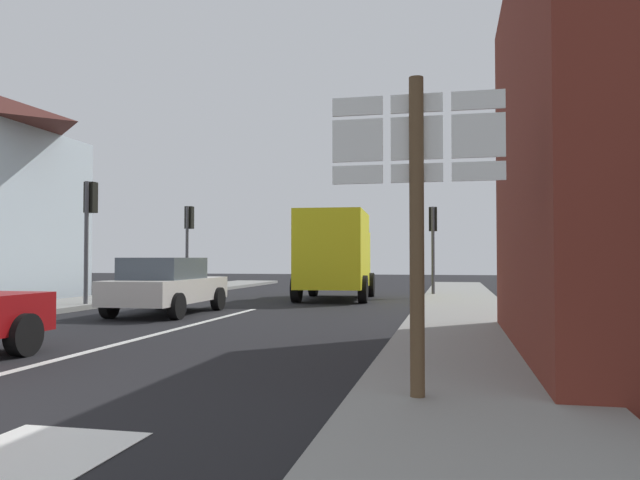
# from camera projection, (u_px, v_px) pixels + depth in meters

# --- Properties ---
(ground_plane) EXTENTS (80.00, 80.00, 0.00)m
(ground_plane) POSITION_uv_depth(u_px,v_px,m) (229.00, 316.00, 15.36)
(ground_plane) COLOR black
(sidewalk_right) EXTENTS (2.48, 44.00, 0.14)m
(sidewalk_right) POSITION_uv_depth(u_px,v_px,m) (465.00, 327.00, 12.19)
(sidewalk_right) COLOR gray
(sidewalk_right) RESTS_ON ground
(lane_centre_stripe) EXTENTS (0.16, 12.00, 0.01)m
(lane_centre_stripe) POSITION_uv_depth(u_px,v_px,m) (152.00, 335.00, 11.46)
(lane_centre_stripe) COLOR silver
(lane_centre_stripe) RESTS_ON ground
(sedan_far) EXTENTS (2.02, 4.22, 1.47)m
(sedan_far) POSITION_uv_depth(u_px,v_px,m) (167.00, 285.00, 15.86)
(sedan_far) COLOR beige
(sedan_far) RESTS_ON ground
(delivery_truck) EXTENTS (2.74, 5.12, 3.05)m
(delivery_truck) POSITION_uv_depth(u_px,v_px,m) (335.00, 253.00, 21.43)
(delivery_truck) COLOR yellow
(delivery_truck) RESTS_ON ground
(route_sign_post) EXTENTS (1.66, 0.14, 3.20)m
(route_sign_post) POSITION_uv_depth(u_px,v_px,m) (417.00, 201.00, 5.86)
(route_sign_post) COLOR brown
(route_sign_post) RESTS_ON ground
(traffic_light_far_right) EXTENTS (0.30, 0.49, 3.37)m
(traffic_light_far_right) POSITION_uv_depth(u_px,v_px,m) (433.00, 230.00, 22.75)
(traffic_light_far_right) COLOR #47474C
(traffic_light_far_right) RESTS_ON ground
(traffic_light_near_left) EXTENTS (0.30, 0.49, 3.69)m
(traffic_light_near_left) POSITION_uv_depth(u_px,v_px,m) (89.00, 215.00, 17.79)
(traffic_light_near_left) COLOR #47474C
(traffic_light_near_left) RESTS_ON ground
(traffic_light_far_left) EXTENTS (0.30, 0.49, 3.54)m
(traffic_light_far_left) POSITION_uv_depth(u_px,v_px,m) (189.00, 229.00, 24.49)
(traffic_light_far_left) COLOR #47474C
(traffic_light_far_left) RESTS_ON ground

